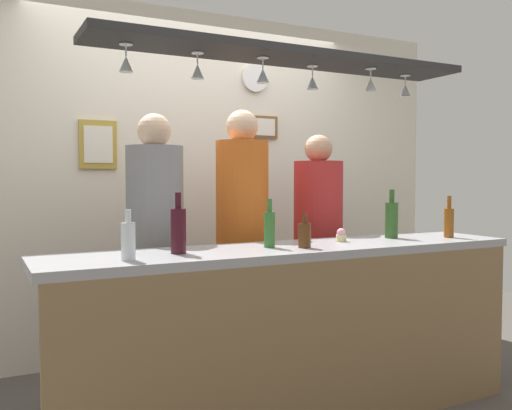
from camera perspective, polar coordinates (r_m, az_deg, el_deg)
ground_plane at (r=3.56m, az=0.78°, el=-19.18°), size 8.00×8.00×0.00m
back_wall at (r=4.30m, az=-6.08°, el=2.37°), size 4.40×0.06×2.60m
bar_counter at (r=2.94m, az=5.43°, el=-10.51°), size 2.70×0.55×0.96m
overhead_glass_rack at (r=3.11m, az=3.48°, el=15.05°), size 2.20×0.36×0.04m
hanging_wineglass_far_left at (r=2.79m, az=-13.26°, el=14.06°), size 0.07×0.07×0.13m
hanging_wineglass_left at (r=2.91m, az=-6.05°, el=13.64°), size 0.07×0.07×0.13m
hanging_wineglass_center_left at (r=3.01m, az=0.71°, el=13.29°), size 0.07×0.07×0.13m
hanging_wineglass_center at (r=3.24m, az=5.84°, el=12.52°), size 0.07×0.07×0.13m
hanging_wineglass_center_right at (r=3.36m, az=11.75°, el=12.12°), size 0.07×0.07×0.13m
hanging_wineglass_right at (r=3.63m, az=15.14°, el=11.39°), size 0.07×0.07×0.13m
person_left_grey_shirt at (r=3.36m, az=-10.36°, el=-2.29°), size 0.34×0.34×1.71m
person_middle_orange_shirt at (r=3.57m, az=-1.37°, el=-1.39°), size 0.34×0.34×1.77m
person_right_red_shirt at (r=3.87m, az=6.42°, el=-2.42°), size 0.34×0.34×1.63m
bottle_beer_green_import at (r=2.95m, az=1.40°, el=-2.39°), size 0.06×0.06×0.26m
bottle_wine_dark_red at (r=2.73m, az=-8.02°, el=-2.52°), size 0.08×0.08×0.30m
bottle_beer_amber_tall at (r=3.65m, az=19.28°, el=-1.61°), size 0.06×0.06×0.26m
bottle_champagne_green at (r=3.51m, az=13.81°, el=-1.40°), size 0.08×0.08×0.30m
bottle_beer_brown_stubby at (r=2.94m, az=5.03°, el=-3.06°), size 0.07×0.07×0.18m
bottle_soda_clear at (r=2.54m, az=-13.04°, el=-3.54°), size 0.06×0.06×0.23m
cupcake at (r=3.26m, az=8.79°, el=-3.12°), size 0.06×0.06×0.08m
picture_frame_upper_small at (r=4.52m, az=0.95°, el=8.03°), size 0.22×0.02×0.18m
picture_frame_caricature at (r=4.05m, az=-15.98°, el=6.02°), size 0.26×0.02×0.34m
wall_clock at (r=4.52m, az=-0.10°, el=12.97°), size 0.22×0.03×0.22m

